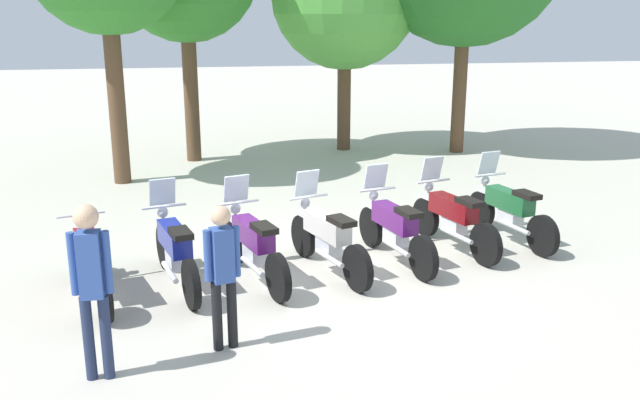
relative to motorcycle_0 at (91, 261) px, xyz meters
name	(u,v)px	position (x,y,z in m)	size (l,w,h in m)	color
ground_plane	(327,269)	(3.18, 0.39, -0.50)	(80.00, 80.00, 0.00)	#BCB7A8
motorcycle_0	(91,261)	(0.00, 0.00, 0.00)	(0.83, 2.13, 0.99)	black
motorcycle_1	(175,249)	(1.05, 0.20, 0.01)	(0.75, 2.15, 1.37)	black
motorcycle_2	(253,244)	(2.11, 0.20, 0.01)	(0.82, 2.13, 1.37)	black
motorcycle_3	(327,237)	(3.16, 0.31, 0.01)	(0.86, 2.12, 1.37)	black
motorcycle_4	(394,228)	(4.22, 0.52, 0.01)	(0.71, 2.16, 1.37)	black
motorcycle_5	(453,217)	(5.27, 0.87, 0.01)	(0.77, 2.15, 1.37)	black
motorcycle_6	(509,210)	(6.33, 1.09, 0.01)	(0.70, 2.17, 1.37)	black
person_0	(92,278)	(0.31, -2.12, 0.58)	(0.40, 0.25, 1.82)	#232D4C
person_1	(223,267)	(1.60, -1.72, 0.44)	(0.41, 0.26, 1.63)	black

